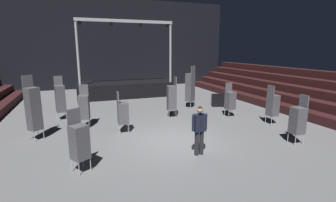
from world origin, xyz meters
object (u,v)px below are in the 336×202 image
chair_stack_aisle_left (298,120)px  stage_riser (125,88)px  chair_stack_aisle_right (172,97)px  chair_stack_mid_centre (79,141)px  chair_stack_mid_left (33,108)px  chair_stack_rear_centre (60,98)px  man_with_tie (200,128)px  chair_stack_mid_right (123,112)px  chair_stack_rear_left (230,100)px  chair_stack_rear_right (84,106)px  equipment_road_case (219,100)px  chair_stack_front_right (273,105)px  chair_stack_front_left (190,87)px

chair_stack_aisle_left → stage_riser: bearing=23.4°
chair_stack_aisle_right → chair_stack_mid_centre: bearing=141.4°
chair_stack_mid_left → chair_stack_aisle_left: 10.22m
chair_stack_mid_left → chair_stack_rear_centre: bearing=-145.7°
chair_stack_mid_centre → chair_stack_aisle_right: chair_stack_aisle_right is taller
man_with_tie → chair_stack_mid_right: bearing=-59.5°
man_with_tie → chair_stack_rear_left: (3.80, 3.85, -0.07)m
chair_stack_rear_right → equipment_road_case: (8.10, 1.63, -0.61)m
man_with_tie → chair_stack_front_right: 5.35m
chair_stack_aisle_right → chair_stack_rear_centre: bearing=81.0°
chair_stack_rear_left → chair_stack_aisle_right: size_ratio=0.84×
chair_stack_rear_left → chair_stack_rear_centre: size_ratio=0.81×
chair_stack_mid_centre → chair_stack_aisle_left: same height
chair_stack_mid_left → chair_stack_mid_centre: bearing=76.4°
chair_stack_rear_left → chair_stack_mid_right: bearing=3.4°
chair_stack_front_right → chair_stack_rear_left: chair_stack_front_right is taller
man_with_tie → chair_stack_mid_right: size_ratio=0.95×
chair_stack_front_right → chair_stack_mid_right: (-6.97, 1.18, -0.04)m
chair_stack_rear_right → equipment_road_case: bearing=-158.2°
chair_stack_mid_right → stage_riser: bearing=170.7°
stage_riser → chair_stack_front_right: stage_riser is taller
chair_stack_rear_left → chair_stack_rear_centre: 8.79m
chair_stack_rear_right → equipment_road_case: 8.29m
chair_stack_mid_right → chair_stack_rear_left: 5.86m
chair_stack_front_left → chair_stack_rear_right: chair_stack_front_left is taller
chair_stack_front_left → chair_stack_mid_centre: chair_stack_front_left is taller
stage_riser → chair_stack_mid_right: bearing=-101.1°
chair_stack_rear_left → chair_stack_rear_right: (-7.35, 0.70, 0.08)m
chair_stack_front_right → chair_stack_rear_centre: 10.50m
chair_stack_aisle_right → chair_stack_mid_left: bearing=107.4°
chair_stack_front_left → chair_stack_mid_centre: 9.08m
stage_riser → chair_stack_front_right: bearing=-61.2°
chair_stack_front_left → chair_stack_rear_centre: 7.32m
man_with_tie → chair_stack_aisle_left: chair_stack_aisle_left is taller
chair_stack_front_left → chair_stack_mid_right: size_ratio=1.43×
stage_riser → equipment_road_case: bearing=-48.1°
man_with_tie → chair_stack_rear_right: bearing=-53.8°
man_with_tie → chair_stack_mid_centre: (-3.82, 0.15, -0.02)m
chair_stack_mid_centre → equipment_road_case: chair_stack_mid_centre is taller
chair_stack_mid_centre → chair_stack_rear_left: size_ratio=1.05×
chair_stack_mid_right → equipment_road_case: 7.24m
man_with_tie → chair_stack_rear_centre: chair_stack_rear_centre is taller
chair_stack_mid_centre → chair_stack_front_right: bearing=160.6°
chair_stack_mid_centre → chair_stack_aisle_left: 7.81m
chair_stack_front_left → chair_stack_mid_centre: bearing=-167.1°
stage_riser → chair_stack_rear_centre: bearing=-128.7°
chair_stack_rear_centre → chair_stack_aisle_left: chair_stack_rear_centre is taller
stage_riser → chair_stack_front_right: (5.30, -9.64, 0.31)m
man_with_tie → chair_stack_rear_left: bearing=-136.3°
man_with_tie → chair_stack_mid_left: chair_stack_mid_left is taller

